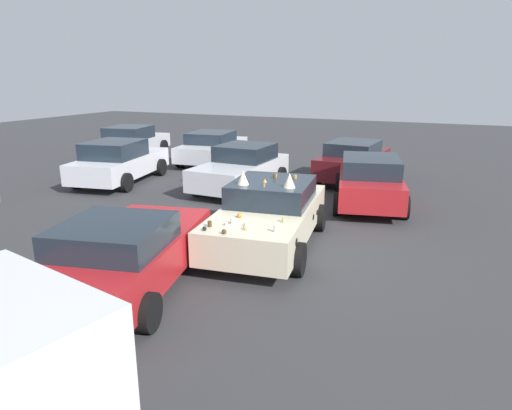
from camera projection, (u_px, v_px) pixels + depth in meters
ground_plane at (268, 245)px, 10.08m from camera, size 60.00×60.00×0.00m
art_car_decorated at (269, 214)px, 9.93m from camera, size 4.54×2.49×1.72m
parked_sedan_row_back_far at (369, 181)px, 13.03m from camera, size 4.25×2.58×1.43m
parked_sedan_behind_right at (119, 162)px, 15.86m from camera, size 4.46×2.57×1.48m
parked_sedan_behind_left at (125, 254)px, 7.83m from camera, size 4.39×2.71×1.34m
parked_sedan_near_right at (130, 142)px, 20.51m from camera, size 4.79×2.65×1.44m
parked_sedan_far_left at (242, 168)px, 14.88m from camera, size 4.13×2.12×1.44m
parked_sedan_row_back_center at (212, 147)px, 19.40m from camera, size 4.43×2.44×1.34m
parked_sedan_far_right at (354, 161)px, 16.13m from camera, size 4.10×2.20×1.41m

